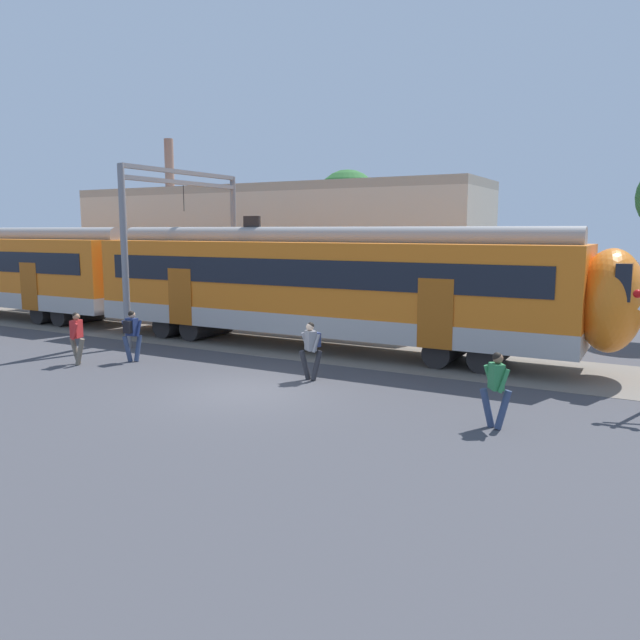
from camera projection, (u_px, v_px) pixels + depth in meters
ground_plane at (247, 391)px, 16.44m from camera, size 160.00×160.00×0.00m
track_bed at (101, 325)px, 27.73m from camera, size 80.00×4.40×0.01m
commuter_train at (1, 270)px, 30.68m from camera, size 56.65×3.07×4.73m
pedestrian_red at (77, 335)px, 19.57m from camera, size 0.70×0.53×1.67m
pedestrian_navy at (132, 332)px, 19.98m from camera, size 0.53×0.64×1.67m
pedestrian_grey at (311, 346)px, 17.53m from camera, size 0.67×0.53×1.67m
pedestrian_green at (496, 385)px, 13.25m from camera, size 0.71×0.49×1.67m
catenary_gantry at (185, 228)px, 24.68m from camera, size 0.24×6.64×6.53m
background_building at (269, 250)px, 32.07m from camera, size 21.96×5.00×9.20m
street_tree_left at (347, 203)px, 35.94m from camera, size 3.69×3.69×7.65m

